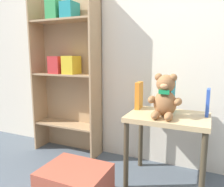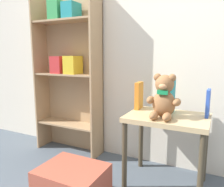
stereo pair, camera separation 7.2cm
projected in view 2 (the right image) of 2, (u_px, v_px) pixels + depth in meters
The scene contains 8 objects.
wall_back at pixel (171, 28), 1.88m from camera, with size 4.80×0.06×2.50m.
bookshelf_side at pixel (69, 66), 2.26m from camera, with size 0.72×0.23×1.65m.
display_table at pixel (167, 127), 1.67m from camera, with size 0.60×0.44×0.57m.
teddy_bear at pixel (164, 98), 1.58m from camera, with size 0.24×0.22×0.32m.
book_standing_orange at pixel (139, 96), 1.85m from camera, with size 0.04×0.13×0.23m, color orange.
book_standing_teal at pixel (171, 96), 1.72m from camera, with size 0.04×0.11×0.26m, color teal.
book_standing_blue at pixel (208, 103), 1.60m from camera, with size 0.02×0.12×0.20m, color #2D51B7.
storage_bin at pixel (72, 186), 1.49m from camera, with size 0.44×0.35×0.27m.
Camera 2 is at (0.40, -0.57, 1.01)m, focal length 35.00 mm.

